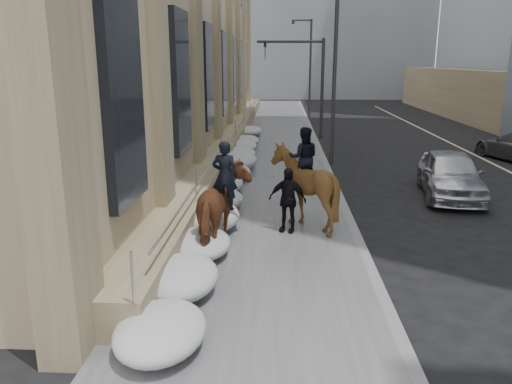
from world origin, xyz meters
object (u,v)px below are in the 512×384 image
(car_silver, at_px, (451,174))
(mounted_horse_right, at_px, (303,184))
(pedestrian, at_px, (287,200))
(mounted_horse_left, at_px, (224,206))

(car_silver, bearing_deg, mounted_horse_right, -135.62)
(mounted_horse_right, xyz_separation_m, pedestrian, (-0.45, -0.54, -0.33))
(mounted_horse_right, height_order, pedestrian, mounted_horse_right)
(pedestrian, bearing_deg, mounted_horse_right, 66.82)
(mounted_horse_right, bearing_deg, pedestrian, 50.06)
(pedestrian, bearing_deg, car_silver, 53.50)
(mounted_horse_right, bearing_deg, mounted_horse_left, 43.36)
(pedestrian, height_order, car_silver, pedestrian)
(mounted_horse_left, bearing_deg, mounted_horse_right, -132.40)
(pedestrian, xyz_separation_m, car_silver, (5.81, 4.39, -0.20))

